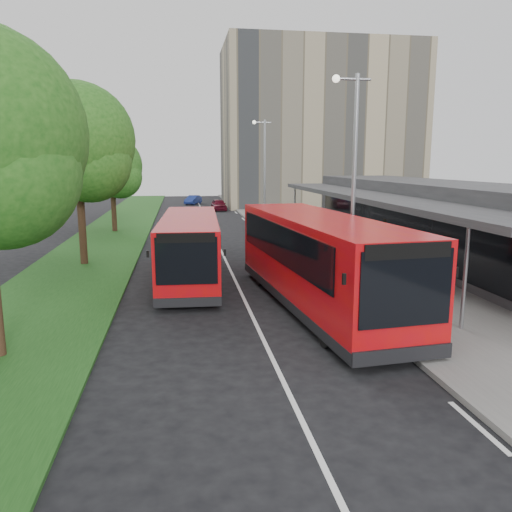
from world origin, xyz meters
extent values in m
plane|color=black|center=(0.00, 0.00, 0.00)|extent=(120.00, 120.00, 0.00)
cube|color=slate|center=(6.00, 20.00, 0.07)|extent=(5.00, 80.00, 0.15)
cube|color=#194315|center=(-7.00, 20.00, 0.05)|extent=(5.00, 80.00, 0.10)
cube|color=silver|center=(0.00, 15.00, 0.01)|extent=(0.12, 70.00, 0.01)
cube|color=silver|center=(3.30, -8.00, 0.01)|extent=(0.12, 2.00, 0.01)
cube|color=silver|center=(3.30, -2.00, 0.01)|extent=(0.12, 2.00, 0.01)
cube|color=silver|center=(3.30, 4.00, 0.01)|extent=(0.12, 2.00, 0.01)
cube|color=silver|center=(3.30, 10.00, 0.01)|extent=(0.12, 2.00, 0.01)
cube|color=silver|center=(3.30, 16.00, 0.01)|extent=(0.12, 2.00, 0.01)
cube|color=silver|center=(3.30, 22.00, 0.01)|extent=(0.12, 2.00, 0.01)
cube|color=silver|center=(3.30, 28.00, 0.01)|extent=(0.12, 2.00, 0.01)
cube|color=silver|center=(3.30, 34.00, 0.01)|extent=(0.12, 2.00, 0.01)
cube|color=silver|center=(3.30, 40.00, 0.01)|extent=(0.12, 2.00, 0.01)
cube|color=silver|center=(3.30, 46.00, 0.01)|extent=(0.12, 2.00, 0.01)
cube|color=tan|center=(14.00, 42.00, 9.00)|extent=(22.00, 12.00, 18.00)
cube|color=#2C2C2E|center=(11.00, 8.00, 2.00)|extent=(5.00, 26.00, 4.00)
cube|color=black|center=(8.48, 8.00, 1.60)|extent=(0.06, 24.00, 2.20)
cube|color=#2C2C2E|center=(7.20, 8.00, 3.30)|extent=(2.80, 26.00, 0.25)
cylinder|color=gray|center=(5.90, -3.00, 1.65)|extent=(0.12, 0.12, 3.30)
cylinder|color=gray|center=(5.90, 19.00, 1.65)|extent=(0.12, 0.12, 3.30)
sphere|color=#1A4C14|center=(-6.40, -3.40, 4.77)|extent=(3.67, 3.67, 3.67)
cylinder|color=#332014|center=(-7.00, 9.00, 2.14)|extent=(0.36, 0.36, 4.28)
sphere|color=#1A4C14|center=(-7.00, 9.00, 6.03)|extent=(5.45, 5.45, 5.45)
sphere|color=#1A4C14|center=(-6.40, 8.60, 5.06)|extent=(3.89, 3.89, 3.89)
sphere|color=#1A4C14|center=(-7.50, 9.50, 5.35)|extent=(4.28, 4.28, 4.28)
cylinder|color=#332014|center=(-7.00, 21.00, 1.69)|extent=(0.36, 0.36, 3.38)
sphere|color=#1A4C14|center=(-7.00, 21.00, 4.77)|extent=(4.31, 4.31, 4.31)
sphere|color=#1A4C14|center=(-6.40, 20.60, 4.00)|extent=(3.08, 3.08, 3.08)
sphere|color=#1A4C14|center=(-7.50, 21.50, 4.23)|extent=(3.38, 3.38, 3.38)
cylinder|color=gray|center=(4.20, 2.00, 4.15)|extent=(0.16, 0.16, 8.00)
cylinder|color=gray|center=(4.00, 2.00, 7.95)|extent=(1.40, 0.10, 0.10)
sphere|color=silver|center=(3.40, 2.00, 7.95)|extent=(0.28, 0.28, 0.28)
cylinder|color=gray|center=(4.20, 22.00, 4.15)|extent=(0.16, 0.16, 8.00)
cylinder|color=gray|center=(4.00, 22.00, 7.95)|extent=(1.40, 0.10, 0.10)
sphere|color=silver|center=(3.40, 22.00, 7.95)|extent=(0.28, 0.28, 0.28)
cube|color=#BF0D0A|center=(2.42, 0.24, 1.78)|extent=(3.72, 11.37, 2.82)
cube|color=black|center=(2.42, 0.24, 0.40)|extent=(3.75, 11.40, 0.32)
cube|color=black|center=(2.97, -5.34, 2.07)|extent=(2.39, 0.28, 1.86)
cube|color=black|center=(1.88, 5.82, 2.23)|extent=(2.33, 0.28, 1.38)
cube|color=black|center=(1.05, 0.42, 2.29)|extent=(0.97, 9.53, 1.28)
cube|color=black|center=(3.74, 0.68, 2.29)|extent=(0.97, 9.53, 1.28)
cube|color=black|center=(2.97, -5.35, 0.43)|extent=(2.65, 0.34, 0.37)
cube|color=black|center=(2.97, -5.35, 2.98)|extent=(2.23, 0.26, 0.37)
cube|color=black|center=(1.46, -5.26, 2.34)|extent=(0.09, 0.09, 0.27)
cube|color=black|center=(4.43, -4.97, 2.34)|extent=(0.09, 0.09, 0.27)
cylinder|color=black|center=(1.66, -3.47, 0.48)|extent=(0.41, 0.98, 0.96)
cylinder|color=black|center=(3.89, -3.26, 0.48)|extent=(0.41, 0.98, 0.96)
cylinder|color=black|center=(0.96, 3.73, 0.48)|extent=(0.41, 0.98, 0.96)
cylinder|color=black|center=(3.19, 3.94, 0.48)|extent=(0.41, 0.98, 0.96)
cube|color=#BF0D0A|center=(-1.88, 5.11, 1.53)|extent=(2.70, 9.69, 2.42)
cube|color=black|center=(-1.88, 5.11, 0.35)|extent=(2.72, 9.71, 0.27)
cube|color=black|center=(-2.09, 0.30, 1.78)|extent=(2.06, 0.14, 1.60)
cube|color=black|center=(-1.67, 9.92, 1.92)|extent=(2.01, 0.14, 1.19)
cube|color=black|center=(-3.03, 5.44, 1.97)|extent=(0.41, 8.22, 1.10)
cube|color=black|center=(-0.71, 5.33, 1.97)|extent=(0.41, 8.22, 1.10)
cube|color=black|center=(-2.09, 0.29, 0.37)|extent=(2.29, 0.18, 0.32)
cube|color=black|center=(-2.09, 0.29, 2.56)|extent=(1.92, 0.12, 0.32)
cube|color=black|center=(-3.36, 0.55, 2.01)|extent=(0.08, 0.08, 0.23)
cube|color=black|center=(-0.81, 0.44, 2.01)|extent=(0.08, 0.08, 0.23)
cylinder|color=black|center=(-2.98, 2.05, 0.41)|extent=(0.31, 0.83, 0.82)
cylinder|color=black|center=(-1.06, 1.96, 0.41)|extent=(0.31, 0.83, 0.82)
cylinder|color=black|center=(-2.71, 8.26, 0.41)|extent=(0.31, 0.83, 0.82)
cylinder|color=black|center=(-0.79, 8.17, 0.41)|extent=(0.31, 0.83, 0.82)
cylinder|color=#341D15|center=(4.90, 8.92, 0.65)|extent=(0.73, 0.73, 1.00)
cylinder|color=yellow|center=(5.13, 16.61, 0.63)|extent=(0.16, 0.16, 0.97)
imported|color=#560C1B|center=(1.78, 36.62, 0.60)|extent=(1.59, 3.58, 1.20)
imported|color=navy|center=(-0.69, 44.87, 0.54)|extent=(2.29, 3.46, 1.08)
camera|label=1|loc=(-2.25, -16.07, 5.00)|focal=35.00mm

